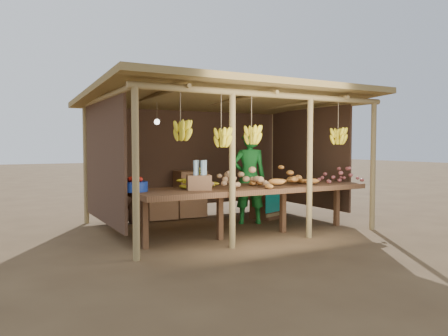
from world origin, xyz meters
TOP-DOWN VIEW (x-y plane):
  - ground at (0.00, 0.00)m, footprint 60.00×60.00m
  - stall_structure at (-0.02, -0.15)m, footprint 4.70×3.50m
  - counter at (0.00, -0.95)m, footprint 3.90×1.05m
  - potato_heap at (-0.29, -1.06)m, footprint 1.09×0.83m
  - sweet_potato_heap at (0.51, -1.12)m, footprint 1.13×0.73m
  - onion_heap at (1.80, -1.03)m, footprint 0.83×0.65m
  - banana_pile at (-0.86, -0.72)m, footprint 0.60×0.38m
  - tomato_basin at (-1.90, -0.77)m, footprint 0.40×0.40m
  - bottle_box at (-0.99, -1.03)m, footprint 0.42×0.37m
  - vendor at (0.54, 0.01)m, footprint 0.74×0.61m
  - tarp_crate at (1.20, 0.36)m, footprint 0.77×0.71m
  - carton_stack at (-0.32, 1.20)m, footprint 1.25×0.51m
  - burlap_sacks at (-1.45, 1.05)m, footprint 0.75×0.39m

SIDE VIEW (x-z plane):
  - ground at x=0.00m, z-range 0.00..0.00m
  - burlap_sacks at x=-1.45m, z-range -0.03..0.50m
  - tarp_crate at x=1.20m, z-range -0.07..0.68m
  - carton_stack at x=-0.32m, z-range -0.05..0.86m
  - counter at x=0.00m, z-range 0.34..1.14m
  - vendor at x=0.54m, z-range 0.00..1.72m
  - tomato_basin at x=-1.90m, z-range 0.78..0.99m
  - bottle_box at x=-0.99m, z-range 0.75..1.19m
  - banana_pile at x=-0.86m, z-range 0.80..1.15m
  - onion_heap at x=1.80m, z-range 0.80..1.15m
  - sweet_potato_heap at x=0.51m, z-range 0.80..1.16m
  - potato_heap at x=-0.29m, z-range 0.80..1.17m
  - stall_structure at x=-0.02m, z-range 0.69..3.12m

